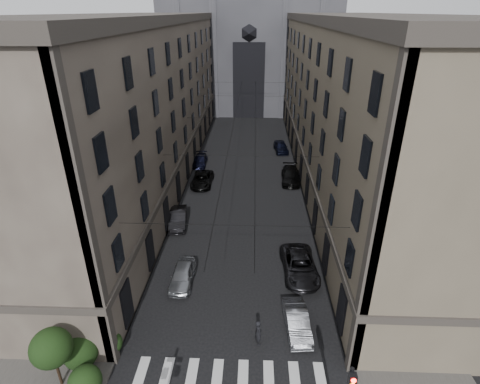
# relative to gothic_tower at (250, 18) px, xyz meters

# --- Properties ---
(sidewalk_left) EXTENTS (7.00, 80.00, 0.15)m
(sidewalk_left) POSITION_rel_gothic_tower_xyz_m (-10.50, -38.96, -17.72)
(sidewalk_left) COLOR #383533
(sidewalk_left) RESTS_ON ground
(sidewalk_right) EXTENTS (7.00, 80.00, 0.15)m
(sidewalk_right) POSITION_rel_gothic_tower_xyz_m (10.50, -38.96, -17.72)
(sidewalk_right) COLOR #383533
(sidewalk_right) RESTS_ON ground
(zebra_crossing) EXTENTS (11.00, 3.20, 0.01)m
(zebra_crossing) POSITION_rel_gothic_tower_xyz_m (0.00, -69.96, -17.79)
(zebra_crossing) COLOR beige
(zebra_crossing) RESTS_ON ground
(building_left) EXTENTS (13.60, 60.60, 18.85)m
(building_left) POSITION_rel_gothic_tower_xyz_m (-13.44, -38.96, -8.45)
(building_left) COLOR #453C35
(building_left) RESTS_ON ground
(building_right) EXTENTS (13.60, 60.60, 18.85)m
(building_right) POSITION_rel_gothic_tower_xyz_m (13.44, -38.96, -8.45)
(building_right) COLOR brown
(building_right) RESTS_ON ground
(gothic_tower) EXTENTS (35.00, 23.00, 58.00)m
(gothic_tower) POSITION_rel_gothic_tower_xyz_m (0.00, 0.00, 0.00)
(gothic_tower) COLOR #2D2D33
(gothic_tower) RESTS_ON ground
(shrub_cluster) EXTENTS (3.90, 4.40, 3.90)m
(shrub_cluster) POSITION_rel_gothic_tower_xyz_m (-8.72, -69.95, -16.00)
(shrub_cluster) COLOR black
(shrub_cluster) RESTS_ON sidewalk_left
(tram_wires) EXTENTS (14.00, 60.00, 0.43)m
(tram_wires) POSITION_rel_gothic_tower_xyz_m (0.00, -39.33, -10.55)
(tram_wires) COLOR black
(tram_wires) RESTS_ON ground
(car_left_near) EXTENTS (1.79, 4.28, 1.45)m
(car_left_near) POSITION_rel_gothic_tower_xyz_m (-4.20, -61.30, -17.07)
(car_left_near) COLOR gray
(car_left_near) RESTS_ON ground
(car_left_midnear) EXTENTS (2.15, 4.74, 1.51)m
(car_left_midnear) POSITION_rel_gothic_tower_xyz_m (-6.20, -52.62, -17.04)
(car_left_midnear) COLOR black
(car_left_midnear) RESTS_ON ground
(car_left_midfar) EXTENTS (2.45, 5.15, 1.42)m
(car_left_midfar) POSITION_rel_gothic_tower_xyz_m (-5.04, -43.08, -17.09)
(car_left_midfar) COLOR black
(car_left_midfar) RESTS_ON ground
(car_left_far) EXTENTS (1.87, 4.45, 1.28)m
(car_left_far) POSITION_rel_gothic_tower_xyz_m (-6.20, -36.47, -17.16)
(car_left_far) COLOR black
(car_left_far) RESTS_ON ground
(car_right_near) EXTENTS (1.80, 4.28, 1.38)m
(car_right_near) POSITION_rel_gothic_tower_xyz_m (4.20, -65.76, -17.11)
(car_right_near) COLOR slate
(car_right_near) RESTS_ON ground
(car_right_midnear) EXTENTS (2.93, 5.82, 1.58)m
(car_right_midnear) POSITION_rel_gothic_tower_xyz_m (4.99, -59.84, -17.01)
(car_right_midnear) COLOR black
(car_right_midnear) RESTS_ON ground
(car_right_midfar) EXTENTS (2.43, 5.47, 1.56)m
(car_right_midfar) POSITION_rel_gothic_tower_xyz_m (5.79, -41.64, -17.02)
(car_right_midfar) COLOR black
(car_right_midfar) RESTS_ON ground
(car_right_far) EXTENTS (2.29, 4.73, 1.56)m
(car_right_far) POSITION_rel_gothic_tower_xyz_m (5.25, -30.75, -17.02)
(car_right_far) COLOR black
(car_right_far) RESTS_ON ground
(pedestrian) EXTENTS (0.60, 0.77, 1.85)m
(pedestrian) POSITION_rel_gothic_tower_xyz_m (1.65, -67.04, -16.87)
(pedestrian) COLOR black
(pedestrian) RESTS_ON ground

